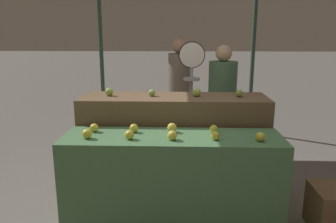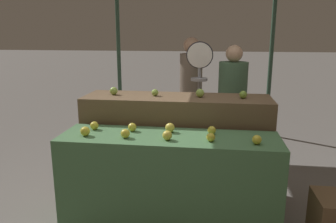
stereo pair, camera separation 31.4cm
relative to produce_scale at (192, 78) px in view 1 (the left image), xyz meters
The scene contains 19 objects.
display_counter_front 1.45m from the produce_scale, 99.58° to the right, with size 1.95×0.55×0.88m, color #4C7A4C.
display_counter_back 0.92m from the produce_scale, 108.64° to the right, with size 1.95×0.55×1.12m, color brown.
apple_front_0 1.63m from the produce_scale, 125.75° to the right, with size 0.08×0.08×0.08m, color gold.
apple_front_1 1.46m from the produce_scale, 113.55° to the right, with size 0.08×0.08×0.08m, color gold.
apple_front_2 1.36m from the produce_scale, 98.99° to the right, with size 0.08×0.08×0.08m, color yellow.
apple_front_3 1.35m from the produce_scale, 82.84° to the right, with size 0.07×0.07×0.07m, color gold.
apple_front_4 1.46m from the produce_scale, 67.82° to the right, with size 0.08×0.08×0.08m, color gold.
apple_front_5 1.47m from the produce_scale, 130.04° to the right, with size 0.08×0.08×0.08m, color gold.
apple_front_6 1.28m from the produce_scale, 116.87° to the right, with size 0.08×0.08×0.08m, color gold.
apple_front_7 1.15m from the produce_scale, 100.96° to the right, with size 0.09×0.09×0.09m, color yellow.
apple_front_8 1.15m from the produce_scale, 81.20° to the right, with size 0.07×0.07×0.07m, color gold.
apple_back_0 1.07m from the produce_scale, 145.89° to the right, with size 0.08×0.08×0.08m, color #8EB247.
apple_back_1 0.74m from the produce_scale, 125.72° to the right, with size 0.07×0.07×0.07m, color #8EB247.
apple_back_2 0.61m from the produce_scale, 86.47° to the right, with size 0.09×0.09×0.09m, color #8EB247.
apple_back_3 0.78m from the produce_scale, 52.34° to the right, with size 0.08×0.08×0.08m, color #7AA338.
produce_scale is the anchor object (origin of this frame).
person_vendor_at_scale 0.61m from the produce_scale, 36.84° to the left, with size 0.38×0.38×1.62m.
person_customer_left 0.75m from the produce_scale, 101.80° to the left, with size 0.39×0.39×1.71m.
wooden_crate_side 2.05m from the produce_scale, 43.97° to the right, with size 0.41×0.41×0.41m, color brown.
Camera 1 is at (0.06, -2.76, 1.76)m, focal length 35.00 mm.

